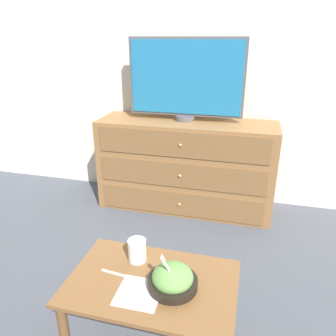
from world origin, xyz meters
name	(u,v)px	position (x,y,z in m)	size (l,w,h in m)	color
ground_plane	(197,194)	(0.00, 0.00, 0.00)	(12.00, 12.00, 0.00)	#474C56
wall_back	(202,53)	(0.00, 0.03, 1.30)	(12.00, 0.05, 2.60)	silver
dresser	(186,166)	(-0.07, -0.26, 0.39)	(1.48, 0.47, 0.78)	olive
tv	(186,79)	(-0.09, -0.22, 1.11)	(0.94, 0.16, 0.65)	#515156
coffee_table	(152,293)	(0.09, -1.73, 0.34)	(0.76, 0.49, 0.41)	brown
takeout_bowl	(173,279)	(0.18, -1.75, 0.45)	(0.22, 0.22, 0.18)	black
drink_cup	(137,251)	(-0.03, -1.61, 0.46)	(0.09, 0.09, 0.11)	beige
napkin	(139,293)	(0.05, -1.82, 0.41)	(0.19, 0.19, 0.00)	white
knife	(120,275)	(-0.07, -1.73, 0.41)	(0.20, 0.03, 0.01)	white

